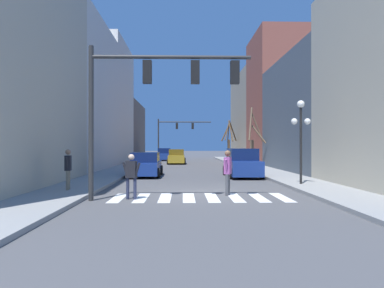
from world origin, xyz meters
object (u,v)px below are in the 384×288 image
object	(u,v)px
pedestrian_on_left_sidewalk	(228,169)
street_tree_right_far	(229,140)
car_driving_toward_lane	(176,157)
car_parked_left_far	(145,165)
pedestrian_crossing_street	(131,173)
car_driving_away_lane	(242,164)
car_parked_right_near	(164,155)
traffic_signal_near	(153,87)
street_tree_right_mid	(253,143)
traffic_signal_far	(175,130)
street_lamp_right_corner	(301,124)
pedestrian_near_right_corner	(68,166)

from	to	relation	value
pedestrian_on_left_sidewalk	street_tree_right_far	distance (m)	34.80
car_driving_toward_lane	pedestrian_on_left_sidewalk	xyz separation A→B (m)	(2.50, -25.54, 0.32)
car_parked_left_far	car_driving_toward_lane	bearing A→B (deg)	-6.05
pedestrian_crossing_street	street_tree_right_far	world-z (taller)	street_tree_right_far
pedestrian_crossing_street	car_parked_left_far	bearing A→B (deg)	107.26
car_driving_away_lane	car_parked_right_near	bearing A→B (deg)	13.41
traffic_signal_near	pedestrian_crossing_street	size ratio (longest dim) A/B	3.51
car_driving_toward_lane	street_tree_right_mid	distance (m)	10.14
car_driving_away_lane	pedestrian_on_left_sidewalk	world-z (taller)	car_driving_away_lane
traffic_signal_far	car_parked_left_far	xyz separation A→B (m)	(-1.31, -26.82, -3.37)
pedestrian_crossing_street	traffic_signal_near	bearing A→B (deg)	-5.30
car_driving_away_lane	traffic_signal_far	bearing A→B (deg)	10.11
car_driving_toward_lane	car_parked_left_far	distance (m)	16.43
traffic_signal_near	pedestrian_on_left_sidewalk	bearing A→B (deg)	25.29
car_parked_right_near	pedestrian_crossing_street	distance (m)	35.87
pedestrian_crossing_street	street_tree_right_far	size ratio (longest dim) A/B	0.32
street_tree_right_far	pedestrian_on_left_sidewalk	bearing A→B (deg)	-97.15
pedestrian_on_left_sidewalk	street_tree_right_mid	distance (m)	18.92
street_lamp_right_corner	car_driving_toward_lane	bearing A→B (deg)	105.83
pedestrian_crossing_street	pedestrian_near_right_corner	bearing A→B (deg)	162.34
pedestrian_near_right_corner	street_tree_right_far	world-z (taller)	street_tree_right_far
pedestrian_near_right_corner	street_tree_right_mid	bearing A→B (deg)	141.90
street_lamp_right_corner	pedestrian_crossing_street	world-z (taller)	street_lamp_right_corner
car_parked_left_far	pedestrian_near_right_corner	world-z (taller)	pedestrian_near_right_corner
street_lamp_right_corner	car_parked_right_near	distance (m)	32.97
pedestrian_near_right_corner	street_tree_right_far	distance (m)	35.53
traffic_signal_near	car_driving_toward_lane	world-z (taller)	traffic_signal_near
pedestrian_crossing_street	street_tree_right_mid	xyz separation A→B (m)	(8.22, 19.44, 1.21)
traffic_signal_near	car_parked_left_far	distance (m)	11.20
car_parked_left_far	pedestrian_crossing_street	distance (m)	10.30
pedestrian_on_left_sidewalk	street_tree_right_far	world-z (taller)	street_tree_right_far
car_parked_left_far	pedestrian_crossing_street	xyz separation A→B (m)	(0.51, -10.29, 0.26)
street_lamp_right_corner	pedestrian_on_left_sidewalk	size ratio (longest dim) A/B	2.24
traffic_signal_near	pedestrian_on_left_sidewalk	size ratio (longest dim) A/B	3.27
pedestrian_crossing_street	street_tree_right_mid	distance (m)	21.14
traffic_signal_near	car_driving_away_lane	size ratio (longest dim) A/B	1.23
car_parked_left_far	street_tree_right_far	size ratio (longest dim) A/B	0.87
street_lamp_right_corner	car_parked_right_near	world-z (taller)	street_lamp_right_corner
car_driving_away_lane	pedestrian_crossing_street	xyz separation A→B (m)	(-5.69, -9.69, 0.16)
car_parked_right_near	pedestrian_on_left_sidewalk	world-z (taller)	pedestrian_on_left_sidewalk
pedestrian_crossing_street	pedestrian_near_right_corner	distance (m)	3.42
car_parked_left_far	street_tree_right_mid	world-z (taller)	street_tree_right_mid
traffic_signal_far	pedestrian_crossing_street	distance (m)	37.25
traffic_signal_far	car_parked_right_near	xyz separation A→B (m)	(-1.35, -1.24, -3.34)
traffic_signal_far	pedestrian_crossing_street	world-z (taller)	traffic_signal_far
traffic_signal_near	traffic_signal_far	xyz separation A→B (m)	(-0.01, 37.40, -0.05)
traffic_signal_near	car_driving_toward_lane	bearing A→B (deg)	89.12
street_lamp_right_corner	street_tree_right_far	distance (m)	31.58
car_parked_left_far	pedestrian_near_right_corner	xyz separation A→B (m)	(-2.39, -8.47, 0.42)
car_parked_left_far	street_tree_right_far	world-z (taller)	street_tree_right_far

